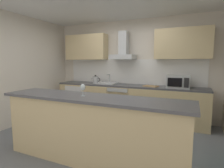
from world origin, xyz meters
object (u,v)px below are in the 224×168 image
wine_glass (83,88)px  chopping_board (151,86)px  sink (108,83)px  oven (121,101)px  refrigerator (79,99)px  range_hood (123,51)px  kettle (96,80)px  microwave (178,82)px

wine_glass → chopping_board: bearing=75.5°
wine_glass → chopping_board: (0.55, 2.13, -0.21)m
sink → oven: bearing=-1.6°
refrigerator → wine_glass: (1.55, -2.15, 0.69)m
range_hood → kettle: bearing=-167.6°
sink → chopping_board: size_ratio=1.47×
oven → range_hood: 1.33m
chopping_board → microwave: bearing=-0.4°
chopping_board → kettle: bearing=-179.6°
range_hood → chopping_board: bearing=-11.1°
refrigerator → wine_glass: bearing=-54.2°
range_hood → chopping_board: (0.78, -0.15, -0.88)m
refrigerator → sink: 1.05m
microwave → sink: microwave is taller
wine_glass → oven: bearing=96.0°
oven → sink: 0.61m
sink → range_hood: (0.40, 0.12, 0.86)m
microwave → kettle: bearing=-179.8°
microwave → range_hood: size_ratio=0.69×
refrigerator → sink: sink is taller
sink → microwave: bearing=-1.2°
refrigerator → chopping_board: (2.10, -0.02, 0.49)m
microwave → sink: 1.80m
microwave → wine_glass: (-1.17, -2.12, 0.07)m
range_hood → wine_glass: range_hood is taller
oven → sink: bearing=178.4°
kettle → range_hood: 1.09m
wine_glass → chopping_board: wine_glass is taller
oven → refrigerator: 1.32m
refrigerator → oven: bearing=0.1°
wine_glass → chopping_board: 2.21m
chopping_board → range_hood: bearing=168.9°
wine_glass → range_hood: bearing=95.7°
range_hood → chopping_board: range_hood is taller
wine_glass → refrigerator: bearing=125.8°
microwave → chopping_board: microwave is taller
refrigerator → kettle: bearing=-3.1°
refrigerator → sink: size_ratio=1.70×
sink → refrigerator: bearing=-179.1°
refrigerator → range_hood: 1.90m
kettle → sink: bearing=7.3°
refrigerator → chopping_board: 2.15m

